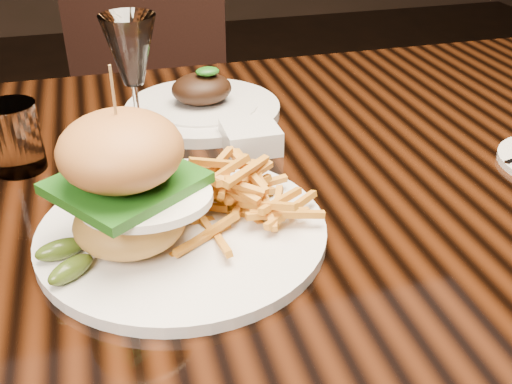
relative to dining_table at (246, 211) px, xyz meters
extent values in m
cube|color=black|center=(0.00, 0.00, 0.06)|extent=(1.60, 0.90, 0.04)
cube|color=black|center=(0.74, 0.39, -0.32)|extent=(0.06, 0.06, 0.71)
cylinder|color=silver|center=(-0.11, -0.15, 0.08)|extent=(0.34, 0.34, 0.01)
ellipsoid|color=#B07F39|center=(-0.17, -0.17, 0.12)|extent=(0.12, 0.12, 0.06)
ellipsoid|color=white|center=(-0.15, -0.18, 0.15)|extent=(0.14, 0.11, 0.01)
ellipsoid|color=orange|center=(-0.13, -0.18, 0.16)|extent=(0.03, 0.03, 0.01)
cube|color=#226519|center=(-0.17, -0.17, 0.16)|extent=(0.19, 0.19, 0.01)
ellipsoid|color=#A15F2C|center=(-0.17, -0.17, 0.21)|extent=(0.13, 0.13, 0.08)
cylinder|color=#997747|center=(-0.17, -0.17, 0.25)|extent=(0.00, 0.00, 0.10)
ellipsoid|color=#263B10|center=(-0.24, -0.21, 0.10)|extent=(0.06, 0.05, 0.02)
ellipsoid|color=#263B10|center=(-0.25, -0.18, 0.10)|extent=(0.06, 0.03, 0.02)
cube|color=silver|center=(0.02, 0.05, 0.10)|extent=(0.11, 0.11, 0.04)
cylinder|color=white|center=(-0.14, 0.08, 0.08)|extent=(0.07, 0.07, 0.00)
cylinder|color=white|center=(-0.14, 0.08, 0.13)|extent=(0.01, 0.01, 0.11)
cone|color=white|center=(-0.14, 0.08, 0.24)|extent=(0.08, 0.08, 0.10)
cylinder|color=white|center=(-0.31, 0.08, 0.13)|extent=(0.07, 0.07, 0.10)
cylinder|color=silver|center=(-0.02, 0.20, 0.09)|extent=(0.26, 0.26, 0.02)
cylinder|color=silver|center=(-0.02, 0.20, 0.09)|extent=(0.19, 0.19, 0.02)
ellipsoid|color=black|center=(-0.02, 0.20, 0.12)|extent=(0.10, 0.08, 0.05)
ellipsoid|color=#226519|center=(-0.01, 0.19, 0.16)|extent=(0.04, 0.03, 0.01)
cube|color=black|center=(-0.09, 0.80, -0.22)|extent=(0.55, 0.55, 0.06)
cube|color=black|center=(-0.04, 1.00, 0.03)|extent=(0.46, 0.15, 0.50)
cylinder|color=black|center=(-0.32, 0.66, -0.45)|extent=(0.04, 0.04, 0.45)
cylinder|color=black|center=(0.05, 0.57, -0.45)|extent=(0.04, 0.04, 0.45)
cylinder|color=black|center=(-0.23, 1.03, -0.45)|extent=(0.04, 0.04, 0.45)
cylinder|color=black|center=(0.14, 0.94, -0.45)|extent=(0.04, 0.04, 0.45)
camera|label=1|loc=(-0.18, -0.74, 0.49)|focal=42.00mm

